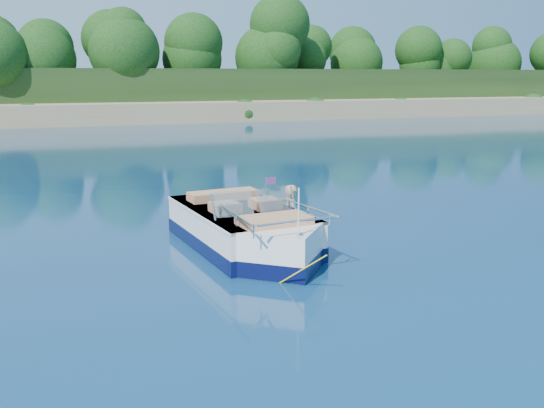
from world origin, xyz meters
The scene contains 6 objects.
ground centered at (0.00, 0.00, 0.00)m, with size 160.00×160.00×0.00m, color #091E40.
shoreline centered at (0.00, 63.77, 0.98)m, with size 170.00×59.00×6.00m.
treeline centered at (0.04, 41.01, 5.55)m, with size 150.00×7.12×8.19m.
motorboat centered at (-2.75, 1.45, 0.36)m, with size 2.35×5.54×1.85m.
tow_tube centered at (-1.22, 2.96, 0.08)m, with size 1.50×1.50×0.32m.
boy centered at (-1.20, 3.03, 0.00)m, with size 0.58×0.38×1.58m, color tan.
Camera 1 is at (-6.35, -9.77, 3.46)m, focal length 40.00 mm.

